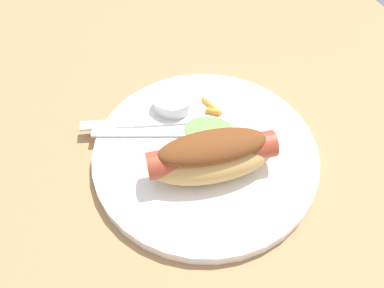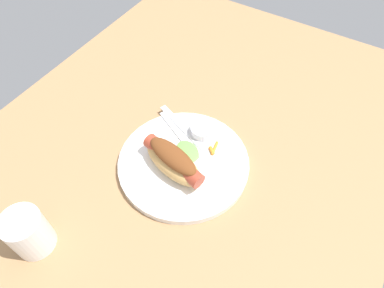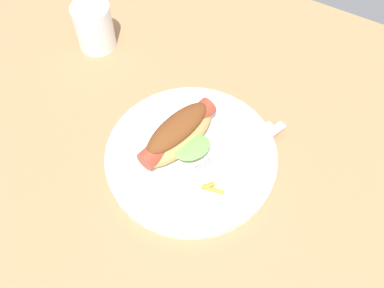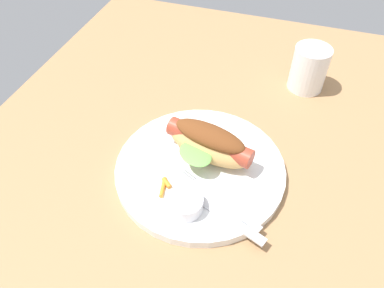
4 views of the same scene
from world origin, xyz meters
TOP-DOWN VIEW (x-y plane):
  - ground_plane at (0.00, 0.00)cm, footprint 120.00×90.00cm
  - plate at (3.91, 2.14)cm, footprint 28.00×28.00cm
  - hot_dog at (6.62, 1.50)cm, footprint 11.46×15.73cm
  - sauce_ramekin at (-4.63, 1.76)cm, footprint 5.22×5.22cm
  - fork at (-1.72, -2.80)cm, footprint 8.05×14.67cm
  - knife at (-3.90, -3.13)cm, footprint 7.11×15.32cm
  - carrot_garnish at (-1.89, 6.17)cm, footprint 3.71×1.99cm

SIDE VIEW (x-z plane):
  - ground_plane at x=0.00cm, z-range -1.80..0.00cm
  - plate at x=3.91cm, z-range 0.00..1.60cm
  - knife at x=-3.90cm, z-range 1.60..1.96cm
  - fork at x=-1.72cm, z-range 1.60..2.00cm
  - carrot_garnish at x=-1.89cm, z-range 1.57..2.34cm
  - sauce_ramekin at x=-4.63cm, z-range 1.60..3.88cm
  - hot_dog at x=6.62cm, z-range 1.61..7.64cm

